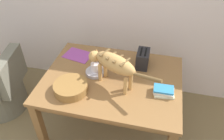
{
  "coord_description": "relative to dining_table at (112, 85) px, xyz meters",
  "views": [
    {
      "loc": [
        0.29,
        -0.38,
        2.18
      ],
      "look_at": [
        -0.09,
        1.2,
        0.86
      ],
      "focal_mm": 36.13,
      "sensor_mm": 36.0,
      "label": 1
    }
  ],
  "objects": [
    {
      "name": "dining_table",
      "position": [
        0.0,
        0.0,
        0.0
      ],
      "size": [
        1.31,
        1.0,
        0.76
      ],
      "color": "olive",
      "rests_on": "ground_plane"
    },
    {
      "name": "cat",
      "position": [
        0.03,
        -0.07,
        0.32
      ],
      "size": [
        0.69,
        0.38,
        0.32
      ],
      "rotation": [
        0.0,
        0.0,
        1.12
      ],
      "color": "tan",
      "rests_on": "dining_table"
    },
    {
      "name": "saucer_bowl",
      "position": [
        -0.18,
        0.03,
        0.1
      ],
      "size": [
        0.19,
        0.19,
        0.03
      ],
      "primitive_type": "cylinder",
      "color": "#B1ADB5",
      "rests_on": "dining_table"
    },
    {
      "name": "coffee_mug",
      "position": [
        -0.17,
        0.03,
        0.16
      ],
      "size": [
        0.12,
        0.08,
        0.09
      ],
      "color": "white",
      "rests_on": "saucer_bowl"
    },
    {
      "name": "magazine",
      "position": [
        -0.45,
        0.28,
        0.09
      ],
      "size": [
        0.33,
        0.27,
        0.01
      ],
      "primitive_type": "cube",
      "rotation": [
        0.0,
        0.0,
        -0.21
      ],
      "color": "#9D449C",
      "rests_on": "dining_table"
    },
    {
      "name": "book_stack",
      "position": [
        0.49,
        -0.1,
        0.12
      ],
      "size": [
        0.19,
        0.13,
        0.07
      ],
      "color": "silver",
      "rests_on": "dining_table"
    },
    {
      "name": "wicker_basket",
      "position": [
        -0.32,
        -0.25,
        0.13
      ],
      "size": [
        0.3,
        0.3,
        0.08
      ],
      "color": "olive",
      "rests_on": "dining_table"
    },
    {
      "name": "toaster",
      "position": [
        0.26,
        0.26,
        0.17
      ],
      "size": [
        0.12,
        0.2,
        0.18
      ],
      "color": "black",
      "rests_on": "dining_table"
    },
    {
      "name": "wicker_armchair",
      "position": [
        -1.39,
        0.01,
        -0.4
      ],
      "size": [
        0.64,
        0.67,
        0.78
      ],
      "rotation": [
        0.0,
        0.0,
        1.75
      ],
      "color": "slate",
      "rests_on": "ground_plane"
    }
  ]
}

